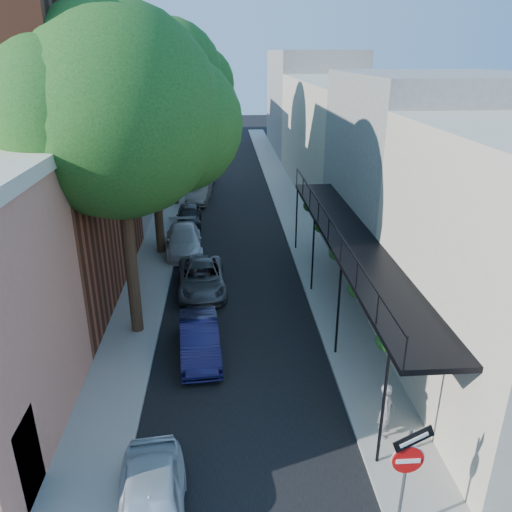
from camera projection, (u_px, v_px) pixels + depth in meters
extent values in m
cube|color=black|center=(230.00, 193.00, 37.51)|extent=(6.00, 64.00, 0.01)
cube|color=gray|center=(176.00, 193.00, 37.25)|extent=(2.00, 64.00, 0.12)
cube|color=gray|center=(283.00, 191.00, 37.73)|extent=(2.00, 64.00, 0.12)
cube|color=beige|center=(28.00, 459.00, 11.36)|extent=(0.10, 1.20, 2.20)
cube|color=gray|center=(104.00, 102.00, 19.41)|extent=(0.06, 7.00, 4.00)
cube|color=gray|center=(88.00, 142.00, 31.58)|extent=(8.00, 12.00, 9.00)
cube|color=#B3AC94|center=(126.00, 110.00, 44.32)|extent=(8.00, 16.00, 10.00)
cube|color=tan|center=(148.00, 106.00, 57.62)|extent=(8.00, 12.00, 8.00)
cube|color=gray|center=(433.00, 179.00, 22.50)|extent=(8.00, 10.00, 9.00)
cube|color=#B3AC94|center=(352.00, 137.00, 36.54)|extent=(8.00, 20.00, 8.00)
cube|color=gray|center=(311.00, 101.00, 52.79)|extent=(8.00, 16.00, 10.00)
cube|color=black|center=(354.00, 240.00, 17.97)|extent=(2.00, 16.00, 0.15)
cube|color=black|center=(329.00, 218.00, 17.58)|extent=(0.05, 16.00, 0.05)
cylinder|color=black|center=(383.00, 407.00, 12.09)|extent=(0.08, 0.08, 3.40)
cylinder|color=black|center=(297.00, 218.00, 25.95)|extent=(0.08, 0.08, 3.40)
sphere|color=#194814|center=(388.00, 341.00, 12.56)|extent=(0.60, 0.60, 0.60)
sphere|color=#194814|center=(337.00, 252.00, 18.11)|extent=(0.60, 0.60, 0.60)
sphere|color=#194814|center=(310.00, 205.00, 23.65)|extent=(0.60, 0.60, 0.60)
cylinder|color=#595B60|center=(403.00, 485.00, 10.37)|extent=(0.07, 0.07, 2.90)
cylinder|color=red|center=(408.00, 460.00, 10.07)|extent=(0.66, 0.04, 0.66)
cube|color=white|center=(408.00, 461.00, 10.04)|extent=(0.50, 0.02, 0.10)
cylinder|color=white|center=(407.00, 459.00, 10.09)|extent=(0.70, 0.02, 0.70)
cube|color=black|center=(414.00, 439.00, 9.86)|extent=(0.89, 0.15, 0.58)
cube|color=white|center=(414.00, 440.00, 9.83)|extent=(0.60, 0.10, 0.31)
cylinder|color=#332314|center=(129.00, 246.00, 17.49)|extent=(0.44, 0.44, 7.00)
sphere|color=#194814|center=(116.00, 112.00, 15.78)|extent=(6.80, 6.80, 6.80)
sphere|color=#194814|center=(173.00, 124.00, 17.01)|extent=(4.76, 4.76, 4.76)
cylinder|color=#332314|center=(157.00, 195.00, 25.01)|extent=(0.44, 0.44, 6.30)
sphere|color=#194814|center=(151.00, 112.00, 23.48)|extent=(6.00, 6.00, 6.00)
sphere|color=#194814|center=(184.00, 120.00, 24.59)|extent=(4.20, 4.20, 4.20)
cylinder|color=#332314|center=(173.00, 151.00, 33.12)|extent=(0.44, 0.44, 7.35)
sphere|color=#194814|center=(168.00, 76.00, 31.33)|extent=(7.00, 7.00, 7.00)
sphere|color=#194814|center=(197.00, 83.00, 32.60)|extent=(4.90, 4.90, 4.90)
imported|color=silver|center=(151.00, 508.00, 10.77)|extent=(1.94, 4.00, 1.32)
imported|color=#121238|center=(200.00, 340.00, 17.14)|extent=(1.64, 3.88, 1.25)
imported|color=#4C4D53|center=(202.00, 278.00, 21.88)|extent=(2.31, 4.50, 1.22)
imported|color=silver|center=(184.00, 240.00, 26.16)|extent=(2.22, 4.63, 1.30)
imported|color=black|center=(189.00, 215.00, 30.20)|extent=(1.60, 3.69, 1.24)
imported|color=#6D655C|center=(199.00, 193.00, 34.93)|extent=(1.75, 4.19, 1.35)
imported|color=#8C949E|center=(202.00, 180.00, 38.99)|extent=(2.19, 4.14, 1.11)
imported|color=slate|center=(386.00, 410.00, 13.31)|extent=(0.56, 0.69, 1.62)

